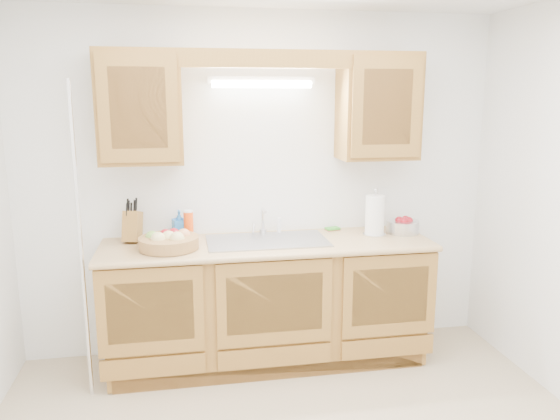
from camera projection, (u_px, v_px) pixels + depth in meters
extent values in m
cube|color=white|center=(261.00, 185.00, 4.04)|extent=(3.50, 0.02, 2.50)
cube|color=white|center=(463.00, 409.00, 1.15)|extent=(3.50, 0.02, 2.50)
cube|color=olive|center=(268.00, 303.00, 3.92)|extent=(2.20, 0.60, 0.86)
cube|color=tan|center=(268.00, 245.00, 3.82)|extent=(2.30, 0.63, 0.04)
cube|color=olive|center=(140.00, 108.00, 3.62)|extent=(0.55, 0.33, 0.75)
cube|color=olive|center=(378.00, 107.00, 3.91)|extent=(0.55, 0.33, 0.75)
cube|color=olive|center=(267.00, 59.00, 3.56)|extent=(2.20, 0.05, 0.12)
cylinder|color=white|center=(262.00, 84.00, 3.80)|extent=(0.70, 0.05, 0.05)
cube|color=white|center=(261.00, 80.00, 3.82)|extent=(0.76, 0.06, 0.05)
cube|color=#9E9EA3|center=(267.00, 241.00, 3.83)|extent=(0.84, 0.46, 0.01)
cube|color=#9E9EA3|center=(238.00, 254.00, 3.81)|extent=(0.39, 0.40, 0.16)
cube|color=#9E9EA3|center=(296.00, 251.00, 3.88)|extent=(0.39, 0.40, 0.16)
cylinder|color=silver|center=(263.00, 232.00, 4.02)|extent=(0.06, 0.06, 0.04)
cylinder|color=silver|center=(263.00, 221.00, 4.00)|extent=(0.02, 0.02, 0.16)
cylinder|color=silver|center=(264.00, 210.00, 3.94)|extent=(0.02, 0.12, 0.02)
cylinder|color=white|center=(279.00, 226.00, 4.03)|extent=(0.03, 0.03, 0.12)
cylinder|color=silver|center=(81.00, 246.00, 3.34)|extent=(0.03, 0.03, 2.00)
cube|color=white|center=(382.00, 195.00, 4.22)|extent=(0.08, 0.01, 0.12)
cylinder|color=#AA7944|center=(169.00, 243.00, 3.63)|extent=(0.50, 0.50, 0.08)
sphere|color=#D8C67F|center=(158.00, 239.00, 3.57)|extent=(0.10, 0.10, 0.10)
sphere|color=#D8C67F|center=(177.00, 239.00, 3.58)|extent=(0.10, 0.10, 0.10)
sphere|color=tan|center=(184.00, 235.00, 3.68)|extent=(0.09, 0.09, 0.09)
sphere|color=#A2121D|center=(165.00, 235.00, 3.68)|extent=(0.09, 0.09, 0.09)
sphere|color=#72A53F|center=(152.00, 237.00, 3.63)|extent=(0.09, 0.09, 0.09)
sphere|color=#D8C67F|center=(169.00, 238.00, 3.61)|extent=(0.10, 0.10, 0.10)
sphere|color=#A2121D|center=(174.00, 234.00, 3.72)|extent=(0.08, 0.08, 0.08)
cube|color=olive|center=(132.00, 227.00, 3.80)|extent=(0.15, 0.20, 0.24)
cylinder|color=black|center=(127.00, 210.00, 3.75)|extent=(0.02, 0.04, 0.09)
cylinder|color=black|center=(131.00, 209.00, 3.76)|extent=(0.02, 0.04, 0.09)
cylinder|color=black|center=(135.00, 208.00, 3.76)|extent=(0.02, 0.04, 0.09)
cylinder|color=black|center=(129.00, 207.00, 3.79)|extent=(0.02, 0.04, 0.09)
cylinder|color=black|center=(134.00, 206.00, 3.79)|extent=(0.02, 0.04, 0.09)
cylinder|color=black|center=(128.00, 205.00, 3.81)|extent=(0.02, 0.04, 0.09)
cylinder|color=black|center=(136.00, 204.00, 3.82)|extent=(0.02, 0.04, 0.09)
cylinder|color=#FB4C0D|center=(189.00, 225.00, 3.88)|extent=(0.09, 0.09, 0.20)
cylinder|color=white|center=(188.00, 211.00, 3.86)|extent=(0.07, 0.07, 0.01)
imported|color=blue|center=(179.00, 224.00, 3.90)|extent=(0.11, 0.11, 0.20)
cube|color=#CC333F|center=(332.00, 230.00, 4.15)|extent=(0.12, 0.09, 0.01)
cube|color=green|center=(332.00, 229.00, 4.15)|extent=(0.12, 0.09, 0.02)
cylinder|color=silver|center=(374.00, 234.00, 4.00)|extent=(0.17, 0.17, 0.01)
cylinder|color=silver|center=(375.00, 213.00, 3.97)|extent=(0.02, 0.02, 0.34)
cylinder|color=white|center=(375.00, 215.00, 3.97)|extent=(0.16, 0.16, 0.28)
sphere|color=silver|center=(376.00, 190.00, 3.93)|extent=(0.02, 0.02, 0.02)
cylinder|color=silver|center=(403.00, 227.00, 4.06)|extent=(0.26, 0.26, 0.09)
sphere|color=#A2121D|center=(399.00, 221.00, 4.04)|extent=(0.07, 0.07, 0.07)
sphere|color=#A2121D|center=(405.00, 220.00, 4.07)|extent=(0.07, 0.07, 0.07)
sphere|color=#A2121D|center=(404.00, 221.00, 4.02)|extent=(0.07, 0.07, 0.07)
sphere|color=#A2121D|center=(409.00, 221.00, 4.04)|extent=(0.07, 0.07, 0.07)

